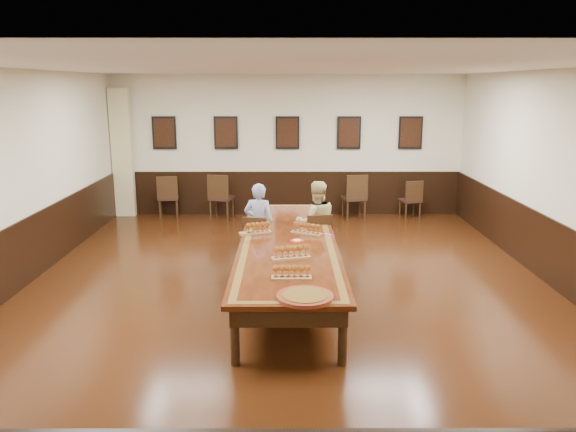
{
  "coord_description": "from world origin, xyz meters",
  "views": [
    {
      "loc": [
        -0.02,
        -7.89,
        2.98
      ],
      "look_at": [
        0.0,
        0.5,
        1.0
      ],
      "focal_mm": 35.0,
      "sensor_mm": 36.0,
      "label": 1
    }
  ],
  "objects_px": {
    "spare_chair_b": "(221,196)",
    "conference_table": "(288,250)",
    "person_man": "(259,224)",
    "chair_man": "(258,240)",
    "chair_woman": "(317,239)",
    "carved_platter": "(305,296)",
    "spare_chair_d": "(410,199)",
    "person_woman": "(316,223)",
    "spare_chair_c": "(354,196)",
    "spare_chair_a": "(168,196)"
  },
  "relations": [
    {
      "from": "spare_chair_d",
      "to": "person_woman",
      "type": "relative_size",
      "value": 0.62
    },
    {
      "from": "conference_table",
      "to": "spare_chair_c",
      "type": "bearing_deg",
      "value": 71.49
    },
    {
      "from": "chair_man",
      "to": "carved_platter",
      "type": "xyz_separation_m",
      "value": [
        0.68,
        -3.41,
        0.34
      ]
    },
    {
      "from": "person_woman",
      "to": "spare_chair_d",
      "type": "bearing_deg",
      "value": -133.72
    },
    {
      "from": "spare_chair_d",
      "to": "person_man",
      "type": "xyz_separation_m",
      "value": [
        -3.27,
        -3.33,
        0.25
      ]
    },
    {
      "from": "spare_chair_d",
      "to": "carved_platter",
      "type": "bearing_deg",
      "value": 56.6
    },
    {
      "from": "spare_chair_a",
      "to": "spare_chair_b",
      "type": "xyz_separation_m",
      "value": [
        1.23,
        -0.14,
        0.03
      ]
    },
    {
      "from": "chair_man",
      "to": "spare_chair_b",
      "type": "bearing_deg",
      "value": -61.83
    },
    {
      "from": "chair_man",
      "to": "person_woman",
      "type": "xyz_separation_m",
      "value": [
        0.98,
        0.1,
        0.28
      ]
    },
    {
      "from": "chair_man",
      "to": "chair_woman",
      "type": "distance_m",
      "value": 1.0
    },
    {
      "from": "spare_chair_d",
      "to": "conference_table",
      "type": "xyz_separation_m",
      "value": [
        -2.78,
        -4.55,
        0.17
      ]
    },
    {
      "from": "spare_chair_b",
      "to": "spare_chair_d",
      "type": "bearing_deg",
      "value": -167.59
    },
    {
      "from": "chair_woman",
      "to": "person_woman",
      "type": "relative_size",
      "value": 0.64
    },
    {
      "from": "spare_chair_c",
      "to": "carved_platter",
      "type": "xyz_separation_m",
      "value": [
        -1.32,
        -6.75,
        0.26
      ]
    },
    {
      "from": "chair_woman",
      "to": "spare_chair_c",
      "type": "height_order",
      "value": "spare_chair_c"
    },
    {
      "from": "chair_woman",
      "to": "conference_table",
      "type": "relative_size",
      "value": 0.18
    },
    {
      "from": "chair_man",
      "to": "person_man",
      "type": "bearing_deg",
      "value": -90.0
    },
    {
      "from": "chair_woman",
      "to": "spare_chair_d",
      "type": "xyz_separation_m",
      "value": [
        2.29,
        3.41,
        -0.01
      ]
    },
    {
      "from": "spare_chair_b",
      "to": "spare_chair_c",
      "type": "distance_m",
      "value": 2.99
    },
    {
      "from": "person_woman",
      "to": "conference_table",
      "type": "relative_size",
      "value": 0.28
    },
    {
      "from": "person_man",
      "to": "person_woman",
      "type": "xyz_separation_m",
      "value": [
        0.96,
        0.01,
        0.02
      ]
    },
    {
      "from": "person_man",
      "to": "carved_platter",
      "type": "distance_m",
      "value": 3.56
    },
    {
      "from": "spare_chair_c",
      "to": "carved_platter",
      "type": "relative_size",
      "value": 1.34
    },
    {
      "from": "conference_table",
      "to": "carved_platter",
      "type": "relative_size",
      "value": 6.5
    },
    {
      "from": "conference_table",
      "to": "chair_man",
      "type": "bearing_deg",
      "value": 114.02
    },
    {
      "from": "person_woman",
      "to": "conference_table",
      "type": "distance_m",
      "value": 1.33
    },
    {
      "from": "spare_chair_d",
      "to": "carved_platter",
      "type": "distance_m",
      "value": 7.32
    },
    {
      "from": "person_woman",
      "to": "chair_woman",
      "type": "bearing_deg",
      "value": 90.0
    },
    {
      "from": "chair_woman",
      "to": "person_man",
      "type": "distance_m",
      "value": 1.01
    },
    {
      "from": "chair_man",
      "to": "chair_woman",
      "type": "xyz_separation_m",
      "value": [
        0.99,
        0.01,
        0.02
      ]
    },
    {
      "from": "person_woman",
      "to": "conference_table",
      "type": "bearing_deg",
      "value": 60.04
    },
    {
      "from": "chair_man",
      "to": "person_man",
      "type": "height_order",
      "value": "person_man"
    },
    {
      "from": "person_man",
      "to": "chair_man",
      "type": "bearing_deg",
      "value": 90.0
    },
    {
      "from": "spare_chair_c",
      "to": "spare_chair_d",
      "type": "height_order",
      "value": "spare_chair_c"
    },
    {
      "from": "spare_chair_a",
      "to": "person_woman",
      "type": "bearing_deg",
      "value": 124.77
    },
    {
      "from": "chair_woman",
      "to": "spare_chair_b",
      "type": "relative_size",
      "value": 0.88
    },
    {
      "from": "spare_chair_b",
      "to": "spare_chair_c",
      "type": "xyz_separation_m",
      "value": [
        2.99,
        -0.03,
        0.0
      ]
    },
    {
      "from": "person_man",
      "to": "conference_table",
      "type": "xyz_separation_m",
      "value": [
        0.49,
        -1.22,
        -0.08
      ]
    },
    {
      "from": "spare_chair_d",
      "to": "conference_table",
      "type": "bearing_deg",
      "value": 46.07
    },
    {
      "from": "chair_man",
      "to": "person_man",
      "type": "xyz_separation_m",
      "value": [
        0.02,
        0.09,
        0.26
      ]
    },
    {
      "from": "spare_chair_b",
      "to": "carved_platter",
      "type": "bearing_deg",
      "value": 115.57
    },
    {
      "from": "conference_table",
      "to": "carved_platter",
      "type": "bearing_deg",
      "value": -85.68
    },
    {
      "from": "spare_chair_b",
      "to": "person_man",
      "type": "height_order",
      "value": "person_man"
    },
    {
      "from": "chair_woman",
      "to": "person_man",
      "type": "xyz_separation_m",
      "value": [
        -0.98,
        0.08,
        0.24
      ]
    },
    {
      "from": "chair_woman",
      "to": "spare_chair_d",
      "type": "relative_size",
      "value": 1.03
    },
    {
      "from": "chair_man",
      "to": "person_woman",
      "type": "relative_size",
      "value": 0.61
    },
    {
      "from": "spare_chair_a",
      "to": "conference_table",
      "type": "relative_size",
      "value": 0.19
    },
    {
      "from": "spare_chair_a",
      "to": "spare_chair_b",
      "type": "height_order",
      "value": "spare_chair_b"
    },
    {
      "from": "spare_chair_a",
      "to": "conference_table",
      "type": "xyz_separation_m",
      "value": [
        2.72,
        -4.65,
        0.12
      ]
    },
    {
      "from": "spare_chair_b",
      "to": "conference_table",
      "type": "xyz_separation_m",
      "value": [
        1.49,
        -4.5,
        0.1
      ]
    }
  ]
}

